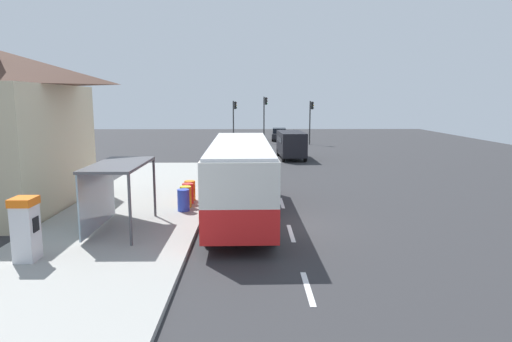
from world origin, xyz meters
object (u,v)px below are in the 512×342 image
at_px(recycling_bin_red, 188,194).
at_px(white_van, 291,143).
at_px(sedan_near, 279,134).
at_px(recycling_bin_blue, 183,200).
at_px(ticket_machine, 26,229).
at_px(bus_shelter, 111,179).
at_px(recycling_bin_orange, 190,191).
at_px(traffic_light_far_side, 234,115).
at_px(recycling_bin_yellow, 186,197).
at_px(bus, 240,174).
at_px(traffic_light_near_side, 311,116).
at_px(traffic_light_median, 265,113).

bearing_deg(recycling_bin_red, white_van, 69.87).
bearing_deg(sedan_near, recycling_bin_red, -100.55).
bearing_deg(recycling_bin_blue, ticket_machine, -122.13).
relative_size(white_van, sedan_near, 1.18).
relative_size(recycling_bin_blue, bus_shelter, 0.24).
relative_size(recycling_bin_orange, traffic_light_far_side, 0.20).
distance_m(recycling_bin_yellow, traffic_light_far_side, 31.41).
distance_m(bus, traffic_light_far_side, 32.29).
distance_m(recycling_bin_orange, traffic_light_far_side, 30.02).
distance_m(white_van, recycling_bin_orange, 17.95).
height_order(sedan_near, recycling_bin_red, sedan_near).
height_order(traffic_light_near_side, traffic_light_median, traffic_light_median).
bearing_deg(traffic_light_median, recycling_bin_red, -98.33).
xyz_separation_m(recycling_bin_blue, traffic_light_far_side, (1.10, 31.99, 2.59)).
bearing_deg(recycling_bin_yellow, recycling_bin_red, 90.00).
height_order(white_van, recycling_bin_orange, white_van).
bearing_deg(bus, ticket_machine, -137.23).
relative_size(recycling_bin_blue, traffic_light_far_side, 0.20).
distance_m(recycling_bin_blue, traffic_light_far_side, 32.11).
height_order(bus, ticket_machine, bus).
xyz_separation_m(bus, traffic_light_median, (2.11, 33.03, 1.69)).
xyz_separation_m(bus, traffic_light_near_side, (7.21, 31.43, 1.39)).
distance_m(white_van, traffic_light_near_side, 12.91).
xyz_separation_m(recycling_bin_yellow, recycling_bin_red, (0.00, 0.70, 0.00)).
bearing_deg(bus, recycling_bin_orange, 136.77).
distance_m(white_van, recycling_bin_yellow, 19.26).
xyz_separation_m(white_van, bus_shelter, (-8.61, -21.64, 0.75)).
relative_size(white_van, ticket_machine, 2.72).
height_order(bus, white_van, bus).
relative_size(recycling_bin_yellow, traffic_light_far_side, 0.20).
height_order(bus, bus_shelter, bus).
height_order(sedan_near, bus_shelter, bus_shelter).
xyz_separation_m(ticket_machine, traffic_light_near_side, (13.51, 37.25, 2.07)).
bearing_deg(bus_shelter, recycling_bin_yellow, 57.59).
relative_size(white_van, traffic_light_near_side, 1.09).
height_order(white_van, ticket_machine, white_van).
bearing_deg(bus_shelter, recycling_bin_blue, 51.54).
relative_size(white_van, recycling_bin_red, 5.55).
distance_m(recycling_bin_red, traffic_light_far_side, 30.72).
relative_size(sedan_near, recycling_bin_red, 4.72).
distance_m(traffic_light_near_side, traffic_light_median, 5.36).
bearing_deg(bus_shelter, traffic_light_far_side, 84.56).
distance_m(sedan_near, bus_shelter, 40.09).
bearing_deg(recycling_bin_blue, recycling_bin_orange, 90.00).
bearing_deg(traffic_light_far_side, recycling_bin_red, -92.06).
relative_size(bus, recycling_bin_orange, 11.63).
bearing_deg(recycling_bin_orange, white_van, 69.10).
distance_m(traffic_light_far_side, bus_shelter, 34.95).
height_order(traffic_light_far_side, bus_shelter, traffic_light_far_side).
relative_size(white_van, recycling_bin_orange, 5.55).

